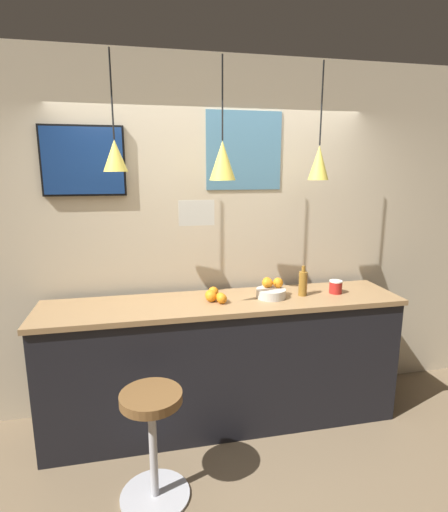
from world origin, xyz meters
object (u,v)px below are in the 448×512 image
Objects in this scene: juice_bottle at (303,283)px; bar_stool at (152,430)px; spread_jar at (336,287)px; mounted_tv at (83,161)px; fruit_bowl at (271,290)px.

bar_stool is at bearing -151.52° from juice_bottle.
juice_bottle is at bearing -180.00° from spread_jar.
bar_stool is at bearing -68.16° from mounted_tv.
bar_stool is 6.88× the size of spread_jar.
fruit_bowl is 0.27m from juice_bottle.
juice_bottle is at bearing -3.38° from fruit_bowl.
fruit_bowl is (0.97, 0.68, 0.62)m from bar_stool.
spread_jar reaches higher than bar_stool.
bar_stool is 1.76m from spread_jar.
juice_bottle is 0.29m from spread_jar.
mounted_tv is (-1.93, 0.36, 0.99)m from spread_jar.
bar_stool is 3.13× the size of fruit_bowl.
mounted_tv is at bearing 165.97° from fruit_bowl.
fruit_bowl is 0.38× the size of mounted_tv.
juice_bottle is at bearing 28.48° from bar_stool.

